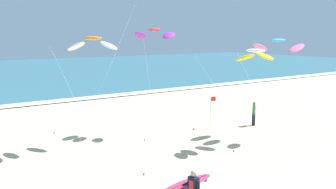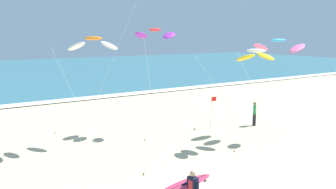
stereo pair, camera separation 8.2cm
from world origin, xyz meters
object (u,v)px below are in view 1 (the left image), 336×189
bystander_green_top (254,113)px  lifeguard_flag (211,109)px  kite_arc_scarlet_distant (154,34)px  kite_arc_cobalt_outer (278,45)px  surfer_trailing (190,188)px  kite_arc_amber_far (93,44)px  kite_arc_ivory_high (255,55)px

bystander_green_top → lifeguard_flag: 3.02m
kite_arc_scarlet_distant → kite_arc_cobalt_outer: kite_arc_scarlet_distant is taller
surfer_trailing → kite_arc_amber_far: bearing=85.9°
lifeguard_flag → bystander_green_top: bearing=-20.6°
kite_arc_amber_far → kite_arc_ivory_high: kite_arc_amber_far is taller
kite_arc_amber_far → kite_arc_cobalt_outer: size_ratio=1.02×
kite_arc_ivory_high → kite_arc_scarlet_distant: 6.10m
surfer_trailing → kite_arc_cobalt_outer: kite_arc_cobalt_outer is taller
kite_arc_amber_far → kite_arc_ivory_high: (7.14, -4.52, -0.60)m
kite_arc_amber_far → bystander_green_top: 11.59m
kite_arc_amber_far → lifeguard_flag: 8.79m
bystander_green_top → lifeguard_flag: (-2.80, 1.05, 0.45)m
surfer_trailing → bystander_green_top: size_ratio=1.32×
kite_arc_amber_far → kite_arc_cobalt_outer: kite_arc_amber_far is taller
bystander_green_top → kite_arc_scarlet_distant: bearing=160.2°
kite_arc_scarlet_distant → bystander_green_top: bearing=-19.8°
kite_arc_ivory_high → bystander_green_top: size_ratio=3.28×
kite_arc_amber_far → bystander_green_top: kite_arc_amber_far is taller
lifeguard_flag → kite_arc_scarlet_distant: bearing=160.9°
kite_arc_ivory_high → lifeguard_flag: size_ratio=2.49×
lifeguard_flag → kite_arc_amber_far: bearing=176.3°
kite_arc_cobalt_outer → bystander_green_top: (0.85, 2.38, -4.53)m
lifeguard_flag → kite_arc_ivory_high: bearing=-97.7°
lifeguard_flag → surfer_trailing: bearing=-134.3°
kite_arc_scarlet_distant → kite_arc_cobalt_outer: 7.18m
kite_arc_cobalt_outer → lifeguard_flag: (-1.95, 3.43, -4.07)m
surfer_trailing → kite_arc_cobalt_outer: bearing=26.4°
kite_arc_ivory_high → lifeguard_flag: 5.45m
surfer_trailing → bystander_green_top: bearing=33.9°
surfer_trailing → bystander_green_top: (11.12, 7.47, -0.23)m
surfer_trailing → kite_arc_scarlet_distant: (4.84, 9.73, 4.96)m
kite_arc_scarlet_distant → lifeguard_flag: bearing=-19.1°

